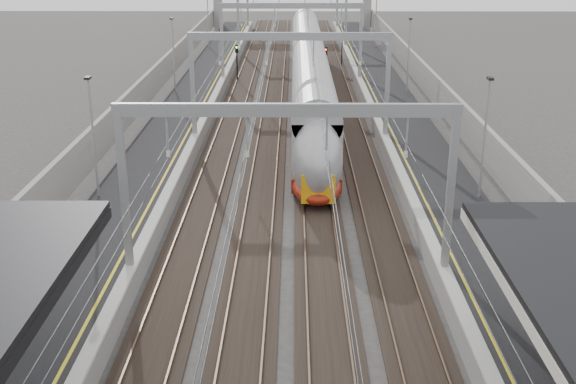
{
  "coord_description": "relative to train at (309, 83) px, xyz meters",
  "views": [
    {
      "loc": [
        0.26,
        -4.14,
        13.57
      ],
      "look_at": [
        0.0,
        27.16,
        2.25
      ],
      "focal_mm": 45.0,
      "sensor_mm": 36.0,
      "label": 1
    }
  ],
  "objects": [
    {
      "name": "overhead_line",
      "position": [
        -1.5,
        -1.7,
        4.02
      ],
      "size": [
        13.0,
        140.0,
        6.6
      ],
      "color": "gray",
      "rests_on": "platform_left"
    },
    {
      "name": "signal_red_near",
      "position": [
        1.7,
        10.13,
        0.3
      ],
      "size": [
        0.32,
        0.32,
        3.48
      ],
      "color": "black",
      "rests_on": "ground"
    },
    {
      "name": "train",
      "position": [
        0.0,
        0.0,
        0.0
      ],
      "size": [
        2.73,
        49.83,
        4.32
      ],
      "color": "maroon",
      "rests_on": "ground"
    },
    {
      "name": "platform_right",
      "position": [
        6.5,
        -8.32,
        -1.62
      ],
      "size": [
        4.0,
        120.0,
        1.0
      ],
      "primitive_type": "cube",
      "color": "black",
      "rests_on": "ground"
    },
    {
      "name": "tracks",
      "position": [
        -1.5,
        -8.32,
        -2.07
      ],
      "size": [
        11.4,
        140.0,
        0.2
      ],
      "color": "black",
      "rests_on": "ground"
    },
    {
      "name": "signal_green",
      "position": [
        -6.7,
        11.53,
        0.3
      ],
      "size": [
        0.32,
        0.32,
        3.48
      ],
      "color": "black",
      "rests_on": "ground"
    },
    {
      "name": "signal_red_far",
      "position": [
        3.9,
        20.46,
        0.3
      ],
      "size": [
        0.32,
        0.32,
        3.48
      ],
      "color": "black",
      "rests_on": "ground"
    },
    {
      "name": "wall_right",
      "position": [
        9.7,
        -8.32,
        -0.52
      ],
      "size": [
        0.3,
        120.0,
        3.2
      ],
      "primitive_type": "cube",
      "color": "gray",
      "rests_on": "ground"
    },
    {
      "name": "wall_left",
      "position": [
        -12.7,
        -8.32,
        -0.52
      ],
      "size": [
        0.3,
        120.0,
        3.2
      ],
      "primitive_type": "cube",
      "color": "gray",
      "rests_on": "ground"
    },
    {
      "name": "platform_left",
      "position": [
        -9.5,
        -8.32,
        -1.62
      ],
      "size": [
        4.0,
        120.0,
        1.0
      ],
      "primitive_type": "cube",
      "color": "black",
      "rests_on": "ground"
    }
  ]
}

